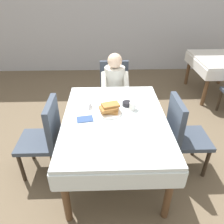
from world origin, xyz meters
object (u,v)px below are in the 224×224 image
Objects in this scene: chair_diner at (114,88)px; plate_breakfast at (109,112)px; bowl_butter at (127,104)px; breakfast_stack at (109,108)px; dining_table_main at (115,124)px; chair_right_side at (182,131)px; syrup_pitcher at (90,106)px; cup_coffee at (133,106)px; knife_right_of_plate at (127,113)px; spoon_near_edge at (114,129)px; fork_left_of_plate at (92,114)px; background_table_far at (219,64)px; chair_left_side at (46,134)px; diner_person at (115,84)px.

plate_breakfast is (-0.10, -1.08, 0.22)m from chair_diner.
breakfast_stack is at bearing -142.94° from bowl_butter.
dining_table_main is 0.78m from chair_right_side.
bowl_butter is 0.43m from syrup_pitcher.
cup_coffee is at bearing 36.71° from dining_table_main.
spoon_near_edge is (-0.15, -0.28, 0.00)m from knife_right_of_plate.
bowl_butter is 0.61× the size of fork_left_of_plate.
chair_diner is at bearing 84.74° from plate_breakfast.
dining_table_main is at bearing -90.00° from chair_right_side.
plate_breakfast reaches higher than dining_table_main.
dining_table_main is 0.30m from cup_coffee.
bowl_butter is 2.56m from background_table_far.
syrup_pitcher is at bearing 144.81° from dining_table_main.
chair_left_side is 1.03m from cup_coffee.
chair_left_side is 4.65× the size of knife_right_of_plate.
diner_person is at bearing 98.15° from bowl_butter.
spoon_near_edge is (0.26, -0.40, -0.04)m from syrup_pitcher.
plate_breakfast is (-0.05, 0.09, 0.10)m from dining_table_main.
syrup_pitcher is (-0.22, 0.10, 0.03)m from plate_breakfast.
bowl_butter is at bearing 98.15° from diner_person.
chair_right_side reaches higher than spoon_near_edge.
chair_diner is 0.83× the size of background_table_far.
chair_right_side is at bearing 0.00° from dining_table_main.
chair_left_side is at bearing -172.84° from plate_breakfast.
background_table_far is (2.01, 0.94, -0.05)m from diner_person.
syrup_pitcher reaches higher than knife_right_of_plate.
plate_breakfast is at bearing 84.74° from chair_diner.
chair_right_side is at bearing 121.80° from chair_diner.
knife_right_of_plate is at bearing -85.59° from chair_left_side.
breakfast_stack is 2.09× the size of cup_coffee.
spoon_near_edge is at bearing -81.94° from plate_breakfast.
chair_diner reaches higher than spoon_near_edge.
diner_person is at bearing 90.00° from chair_diner.
background_table_far is (2.83, 1.95, 0.09)m from chair_left_side.
plate_breakfast is 0.05m from breakfast_stack.
bowl_butter is at bearing 96.79° from chair_diner.
spoon_near_edge is (-0.06, -1.22, 0.07)m from diner_person.
syrup_pitcher is (-0.32, -0.98, 0.25)m from chair_diner.
chair_right_side is 0.70m from bowl_butter.
cup_coffee is 0.10× the size of background_table_far.
bowl_butter is (0.16, 0.25, 0.11)m from dining_table_main.
knife_right_of_plate is (0.19, -0.02, -0.01)m from plate_breakfast.
chair_left_side reaches higher than dining_table_main.
breakfast_stack is at bearing 120.30° from dining_table_main.
plate_breakfast is 1.19× the size of breakfast_stack.
dining_table_main is 0.27m from fork_left_of_plate.
plate_breakfast is (-0.10, -0.92, 0.08)m from diner_person.
diner_person is 1.20× the size of chair_left_side.
chair_diner reaches higher than breakfast_stack.
bowl_butter reaches higher than knife_right_of_plate.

